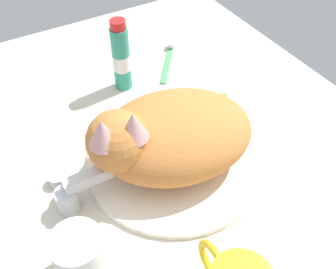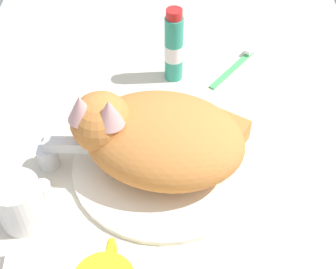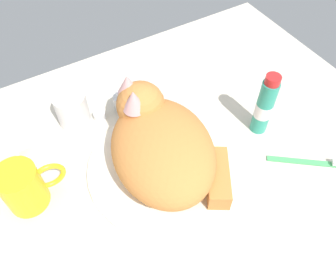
{
  "view_description": "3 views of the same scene",
  "coord_description": "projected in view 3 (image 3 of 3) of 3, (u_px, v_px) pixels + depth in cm",
  "views": [
    {
      "loc": [
        -37.9,
        23.31,
        52.07
      ],
      "look_at": [
        2.57,
        -0.05,
        4.49
      ],
      "focal_mm": 41.05,
      "sensor_mm": 36.0,
      "label": 1
    },
    {
      "loc": [
        -52.32,
        -1.35,
        62.35
      ],
      "look_at": [
        0.7,
        -0.59,
        7.06
      ],
      "focal_mm": 50.86,
      "sensor_mm": 36.0,
      "label": 2
    },
    {
      "loc": [
        -18.77,
        -34.09,
        60.67
      ],
      "look_at": [
        2.63,
        2.5,
        7.04
      ],
      "focal_mm": 36.86,
      "sensor_mm": 36.0,
      "label": 3
    }
  ],
  "objects": [
    {
      "name": "ground_plane",
      "position": [
        163.0,
        172.0,
        0.73
      ],
      "size": [
        110.0,
        82.5,
        3.0
      ],
      "primitive_type": "cube",
      "color": "beige"
    },
    {
      "name": "sink_basin",
      "position": [
        163.0,
        167.0,
        0.71
      ],
      "size": [
        31.13,
        31.13,
        1.02
      ],
      "primitive_type": "cylinder",
      "color": "white",
      "rests_on": "ground_plane"
    },
    {
      "name": "faucet",
      "position": [
        124.0,
        104.0,
        0.79
      ],
      "size": [
        14.32,
        10.69,
        6.12
      ],
      "color": "silver",
      "rests_on": "ground_plane"
    },
    {
      "name": "cat",
      "position": [
        160.0,
        142.0,
        0.67
      ],
      "size": [
        24.7,
        30.71,
        15.27
      ],
      "color": "#D17F3D",
      "rests_on": "sink_basin"
    },
    {
      "name": "coffee_mug",
      "position": [
        24.0,
        187.0,
        0.63
      ],
      "size": [
        12.13,
        7.69,
        9.78
      ],
      "color": "yellow",
      "rests_on": "ground_plane"
    },
    {
      "name": "rinse_cup",
      "position": [
        72.0,
        109.0,
        0.76
      ],
      "size": [
        7.11,
        7.11,
        8.31
      ],
      "color": "white",
      "rests_on": "ground_plane"
    },
    {
      "name": "soap_dish",
      "position": [
        36.0,
        145.0,
        0.75
      ],
      "size": [
        9.0,
        6.4,
        1.2
      ],
      "primitive_type": "cube",
      "color": "white",
      "rests_on": "ground_plane"
    },
    {
      "name": "soap_bar",
      "position": [
        33.0,
        140.0,
        0.73
      ],
      "size": [
        7.89,
        5.44,
        2.48
      ],
      "primitive_type": "cube",
      "rotation": [
        0.0,
        0.0,
        0.06
      ],
      "color": "silver",
      "rests_on": "soap_dish"
    },
    {
      "name": "toothpaste_bottle",
      "position": [
        265.0,
        106.0,
        0.73
      ],
      "size": [
        3.71,
        3.71,
        15.63
      ],
      "color": "teal",
      "rests_on": "ground_plane"
    },
    {
      "name": "toothbrush",
      "position": [
        309.0,
        161.0,
        0.72
      ],
      "size": [
        13.04,
        10.36,
        1.6
      ],
      "color": "#4CB266",
      "rests_on": "ground_plane"
    }
  ]
}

